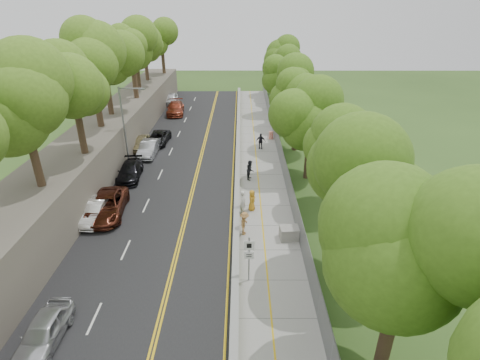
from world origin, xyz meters
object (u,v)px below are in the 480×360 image
Objects in this scene: painter_0 at (252,200)px; streetlight at (126,122)px; car_0 at (44,332)px; concrete_block at (289,233)px; person_far at (261,141)px; car_1 at (94,210)px; car_2 at (107,206)px; signpost at (249,254)px; construction_barrel at (271,135)px.

streetlight is at bearing 70.46° from painter_0.
car_0 is at bearing -86.12° from streetlight.
streetlight is 4.63× the size of painter_0.
person_far reaches higher than concrete_block.
person_far reaches higher than car_1.
painter_0 is at bearing -36.01° from streetlight.
car_0 is 11.64m from car_1.
car_2 is at bearing 42.58° from car_1.
streetlight reaches higher than painter_0.
concrete_block is at bearing 56.24° from signpost.
construction_barrel is 0.16× the size of car_2.
concrete_block is at bearing 105.54° from person_far.
streetlight is 20.72m from signpost.
streetlight reaches higher than signpost.
painter_0 is at bearing 87.26° from signpost.
car_2 is at bearing -128.57° from construction_barrel.
person_far is (1.75, 21.84, -1.01)m from signpost.
car_2 is at bearing 110.29° from painter_0.
signpost is at bearing -27.62° from car_1.
person_far is at bearing 42.63° from car_2.
construction_barrel is at bearing 29.28° from streetlight.
streetlight is 21.95m from car_0.
car_0 is at bearing -113.92° from construction_barrel.
concrete_block is 0.76× the size of painter_0.
painter_0 reaches higher than car_2.
painter_0 is (11.31, 0.76, 0.08)m from car_2.
person_far is at bearing 93.89° from concrete_block.
construction_barrel is 0.68× the size of concrete_block.
painter_0 is 13.55m from person_far.
car_2 is 3.17× the size of person_far.
painter_0 is (10.45, 12.89, 0.16)m from car_0.
painter_0 is at bearing 51.46° from car_0.
signpost is 13.64m from car_1.
construction_barrel is 0.51× the size of painter_0.
car_1 is at bearing -90.79° from streetlight.
construction_barrel is at bearing 66.57° from car_0.
concrete_block is (14.45, -12.62, -4.15)m from streetlight.
construction_barrel is 0.20× the size of car_1.
painter_0 is (-2.54, 3.96, 0.43)m from concrete_block.
car_0 is at bearing 77.54° from person_far.
car_0 is at bearing -155.71° from signpost.
concrete_block is (2.94, 4.39, -1.47)m from signpost.
construction_barrel is (3.15, 25.24, -1.47)m from signpost.
concrete_block is 14.82m from car_1.
car_0 is 0.73× the size of car_2.
car_1 is 20.00m from person_far.
concrete_block is at bearing 35.00° from car_0.
construction_barrel is (14.67, 8.22, -4.15)m from streetlight.
person_far is (12.66, 14.23, 0.12)m from car_2.
painter_0 reaches higher than car_0.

